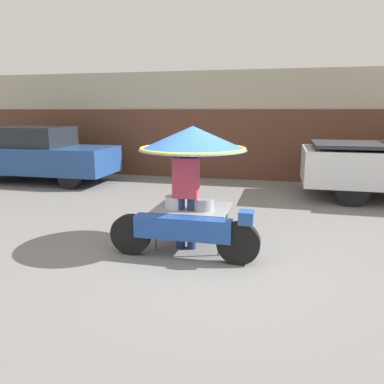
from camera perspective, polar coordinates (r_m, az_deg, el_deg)
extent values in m
plane|color=slate|center=(5.50, 2.06, -10.37)|extent=(36.00, 36.00, 0.00)
cube|color=#B2A893|center=(12.63, 9.10, 10.09)|extent=(28.00, 2.00, 3.29)
cube|color=#563323|center=(11.65, 8.60, 7.07)|extent=(23.80, 0.06, 2.14)
cylinder|color=black|center=(5.32, 7.09, -7.71)|extent=(0.61, 0.14, 0.61)
cylinder|color=black|center=(5.71, -9.29, -6.37)|extent=(0.61, 0.14, 0.61)
cube|color=#1E479E|center=(5.41, -1.41, -5.49)|extent=(1.42, 0.24, 0.32)
cube|color=#234C93|center=(5.20, 8.24, -3.84)|extent=(0.20, 0.24, 0.18)
cylinder|color=black|center=(6.30, 0.70, -4.70)|extent=(0.55, 0.14, 0.55)
cylinder|color=#515156|center=(5.57, 4.10, -6.76)|extent=(0.03, 0.03, 0.60)
cylinder|color=#515156|center=(6.32, 5.29, -4.44)|extent=(0.03, 0.03, 0.60)
cylinder|color=#515156|center=(5.80, -5.55, -6.00)|extent=(0.03, 0.03, 0.60)
cylinder|color=#515156|center=(6.52, -3.28, -3.87)|extent=(0.03, 0.03, 0.60)
cube|color=#9E9EA3|center=(5.95, 0.11, -2.35)|extent=(1.15, 0.94, 0.02)
cylinder|color=#B2B2B7|center=(5.84, 0.11, 2.02)|extent=(0.03, 0.03, 0.90)
cone|color=blue|center=(5.76, 0.12, 8.23)|extent=(1.67, 1.67, 0.36)
torus|color=yellow|center=(5.78, 0.12, 6.62)|extent=(1.64, 1.64, 0.05)
cylinder|color=silver|center=(5.83, -2.74, -1.58)|extent=(0.28, 0.28, 0.19)
cylinder|color=#939399|center=(5.75, 1.75, -1.84)|extent=(0.32, 0.32, 0.18)
cylinder|color=navy|center=(5.85, -1.76, -4.68)|extent=(0.14, 0.14, 0.82)
cylinder|color=navy|center=(5.81, -0.04, -4.80)|extent=(0.14, 0.14, 0.82)
cube|color=#C13847|center=(5.66, -0.93, 2.17)|extent=(0.38, 0.22, 0.61)
sphere|color=tan|center=(5.60, -0.94, 6.37)|extent=(0.22, 0.22, 0.22)
cylinder|color=black|center=(10.75, -18.15, 2.08)|extent=(0.63, 0.20, 0.63)
cylinder|color=black|center=(12.01, -14.51, 3.33)|extent=(0.63, 0.20, 0.63)
cylinder|color=black|center=(13.51, -24.90, 3.55)|extent=(0.63, 0.20, 0.63)
cube|color=navy|center=(12.06, -22.05, 4.68)|extent=(4.43, 1.73, 0.76)
cube|color=#1E2328|center=(12.13, -23.17, 7.78)|extent=(2.13, 1.52, 0.57)
cylinder|color=black|center=(9.13, 23.21, 0.30)|extent=(0.74, 0.24, 0.74)
cylinder|color=black|center=(10.74, 21.79, 2.11)|extent=(0.74, 0.24, 0.74)
cube|color=#2D2D33|center=(9.91, 25.93, 6.48)|extent=(2.75, 1.87, 0.08)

